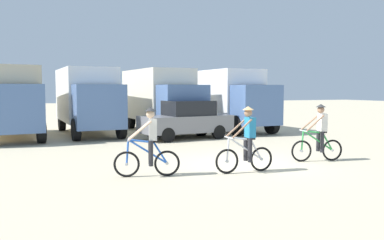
# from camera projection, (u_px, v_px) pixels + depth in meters

# --- Properties ---
(ground_plane) EXTENTS (120.00, 120.00, 0.00)m
(ground_plane) POSITION_uv_depth(u_px,v_px,m) (244.00, 164.00, 12.51)
(ground_plane) COLOR beige
(box_truck_tan_camper) EXTENTS (2.96, 6.93, 3.35)m
(box_truck_tan_camper) POSITION_uv_depth(u_px,v_px,m) (9.00, 98.00, 19.17)
(box_truck_tan_camper) COLOR #CCB78E
(box_truck_tan_camper) RESTS_ON ground
(box_truck_white_box) EXTENTS (2.61, 6.83, 3.35)m
(box_truck_white_box) POSITION_uv_depth(u_px,v_px,m) (88.00, 97.00, 20.85)
(box_truck_white_box) COLOR white
(box_truck_white_box) RESTS_ON ground
(box_truck_cream_rv) EXTENTS (2.78, 6.88, 3.35)m
(box_truck_cream_rv) POSITION_uv_depth(u_px,v_px,m) (161.00, 97.00, 22.05)
(box_truck_cream_rv) COLOR beige
(box_truck_cream_rv) RESTS_ON ground
(box_truck_avon_van) EXTENTS (2.60, 6.83, 3.35)m
(box_truck_avon_van) POSITION_uv_depth(u_px,v_px,m) (228.00, 97.00, 22.88)
(box_truck_avon_van) COLOR white
(box_truck_avon_van) RESTS_ON ground
(sedan_parked) EXTENTS (4.37, 2.21, 1.76)m
(sedan_parked) POSITION_uv_depth(u_px,v_px,m) (186.00, 120.00, 18.87)
(sedan_parked) COLOR slate
(sedan_parked) RESTS_ON ground
(cyclist_orange_shirt) EXTENTS (1.69, 0.63, 1.82)m
(cyclist_orange_shirt) POSITION_uv_depth(u_px,v_px,m) (149.00, 145.00, 10.64)
(cyclist_orange_shirt) COLOR black
(cyclist_orange_shirt) RESTS_ON ground
(cyclist_cowboy_hat) EXTENTS (1.73, 0.52, 1.82)m
(cyclist_cowboy_hat) POSITION_uv_depth(u_px,v_px,m) (247.00, 142.00, 11.19)
(cyclist_cowboy_hat) COLOR black
(cyclist_cowboy_hat) RESTS_ON ground
(cyclist_near_camera) EXTENTS (1.70, 0.57, 1.82)m
(cyclist_near_camera) POSITION_uv_depth(u_px,v_px,m) (319.00, 135.00, 12.93)
(cyclist_near_camera) COLOR black
(cyclist_near_camera) RESTS_ON ground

